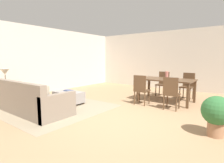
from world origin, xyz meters
TOP-DOWN VIEW (x-y plane):
  - ground_plane at (0.00, 0.00)m, footprint 10.80×10.80m
  - wall_back at (0.00, 5.00)m, footprint 9.00×0.12m
  - wall_left at (-4.50, 0.50)m, footprint 0.12×11.00m
  - area_rug at (-2.16, -0.30)m, footprint 3.00×2.80m
  - couch at (-2.18, -0.92)m, footprint 2.24×0.96m
  - ottoman_table at (-2.14, 0.26)m, footprint 0.94×0.56m
  - side_table at (-3.60, -0.96)m, footprint 0.40×0.40m
  - table_lamp at (-3.60, -0.96)m, footprint 0.26×0.26m
  - dining_table at (0.21, 2.37)m, footprint 1.73×0.98m
  - dining_chair_near_left at (-0.25, 1.52)m, footprint 0.42×0.42m
  - dining_chair_near_right at (0.68, 1.51)m, footprint 0.43×0.43m
  - dining_chair_far_left at (-0.23, 3.26)m, footprint 0.40×0.40m
  - dining_chair_far_right at (0.68, 3.24)m, footprint 0.43×0.43m
  - vase_centerpiece at (0.23, 2.37)m, footprint 0.10×0.10m
  - book_on_ottoman at (-2.24, 0.34)m, footprint 0.26×0.20m
  - potted_plant at (1.92, 0.31)m, footprint 0.53×0.53m

SIDE VIEW (x-z plane):
  - ground_plane at x=0.00m, z-range 0.00..0.00m
  - area_rug at x=-2.16m, z-range 0.00..0.01m
  - ottoman_table at x=-2.14m, z-range 0.03..0.42m
  - couch at x=-2.18m, z-range -0.14..0.72m
  - book_on_ottoman at x=-2.24m, z-range 0.39..0.42m
  - potted_plant at x=1.92m, z-range 0.07..0.82m
  - side_table at x=-3.60m, z-range 0.17..0.75m
  - dining_chair_near_left at x=-0.25m, z-range 0.06..0.98m
  - dining_chair_near_right at x=0.68m, z-range 0.06..0.98m
  - dining_chair_far_left at x=-0.23m, z-range 0.06..0.98m
  - dining_chair_far_right at x=0.68m, z-range 0.06..0.98m
  - dining_table at x=0.21m, z-range 0.29..1.05m
  - vase_centerpiece at x=0.23m, z-range 0.76..1.01m
  - table_lamp at x=-3.60m, z-range 0.73..1.26m
  - wall_back at x=0.00m, z-range 0.00..2.70m
  - wall_left at x=-4.50m, z-range 0.00..2.70m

